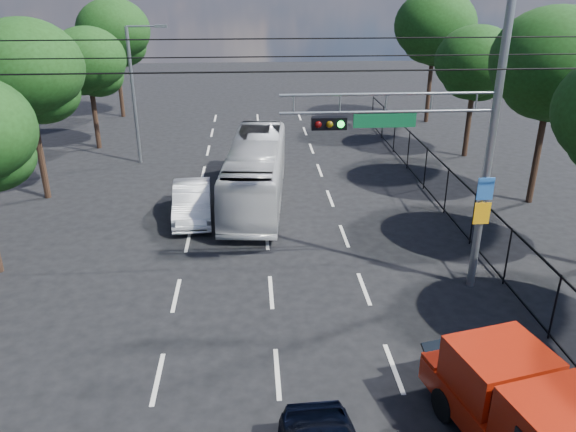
{
  "coord_description": "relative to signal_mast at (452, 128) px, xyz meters",
  "views": [
    {
      "loc": [
        -0.51,
        -7.49,
        9.28
      ],
      "look_at": [
        0.52,
        7.59,
        2.8
      ],
      "focal_mm": 35.0,
      "sensor_mm": 36.0,
      "label": 1
    }
  ],
  "objects": [
    {
      "name": "signal_mast",
      "position": [
        0.0,
        0.0,
        0.0
      ],
      "size": [
        6.43,
        0.39,
        9.5
      ],
      "color": "slate",
      "rests_on": "ground"
    },
    {
      "name": "tree_left_c",
      "position": [
        -15.07,
        9.03,
        0.15
      ],
      "size": [
        4.8,
        4.8,
        7.8
      ],
      "color": "black",
      "rests_on": "ground"
    },
    {
      "name": "streetlight_left",
      "position": [
        -11.62,
        14.01,
        -1.3
      ],
      "size": [
        2.09,
        0.22,
        7.08
      ],
      "color": "slate",
      "rests_on": "ground"
    },
    {
      "name": "lane_markings",
      "position": [
        -5.28,
        6.01,
        -5.24
      ],
      "size": [
        6.12,
        38.0,
        0.01
      ],
      "color": "beige",
      "rests_on": "ground"
    },
    {
      "name": "red_pickup",
      "position": [
        -0.26,
        -7.31,
        -4.12
      ],
      "size": [
        3.26,
        5.97,
        2.11
      ],
      "color": "black",
      "rests_on": "ground"
    },
    {
      "name": "tree_left_e",
      "position": [
        -14.87,
        25.03,
        0.29
      ],
      "size": [
        4.92,
        4.92,
        7.99
      ],
      "color": "black",
      "rests_on": "ground"
    },
    {
      "name": "fence_right",
      "position": [
        2.32,
        4.18,
        -4.21
      ],
      "size": [
        0.06,
        34.03,
        2.0
      ],
      "color": "black",
      "rests_on": "ground"
    },
    {
      "name": "white_van",
      "position": [
        -8.28,
        6.25,
        -4.53
      ],
      "size": [
        1.8,
        4.42,
        1.43
      ],
      "primitive_type": "imported",
      "rotation": [
        0.0,
        0.0,
        0.07
      ],
      "color": "silver",
      "rests_on": "ground"
    },
    {
      "name": "tree_right_c",
      "position": [
        6.53,
        7.03,
        0.49
      ],
      "size": [
        5.1,
        5.1,
        8.29
      ],
      "color": "black",
      "rests_on": "ground"
    },
    {
      "name": "tree_right_d",
      "position": [
        6.13,
        14.03,
        -0.39
      ],
      "size": [
        4.32,
        4.32,
        7.02
      ],
      "color": "black",
      "rests_on": "ground"
    },
    {
      "name": "white_bus",
      "position": [
        -5.62,
        8.07,
        -3.89
      ],
      "size": [
        3.15,
        9.87,
        2.7
      ],
      "primitive_type": "imported",
      "rotation": [
        0.0,
        0.0,
        -0.09
      ],
      "color": "silver",
      "rests_on": "ground"
    },
    {
      "name": "tree_left_d",
      "position": [
        -14.67,
        17.03,
        -0.52
      ],
      "size": [
        4.2,
        4.2,
        6.83
      ],
      "color": "black",
      "rests_on": "ground"
    },
    {
      "name": "tree_right_e",
      "position": [
        6.33,
        22.03,
        0.69
      ],
      "size": [
        5.28,
        5.28,
        8.58
      ],
      "color": "black",
      "rests_on": "ground"
    },
    {
      "name": "utility_wires",
      "position": [
        -5.28,
        0.84,
        1.99
      ],
      "size": [
        22.0,
        5.04,
        0.74
      ],
      "color": "black",
      "rests_on": "ground"
    }
  ]
}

